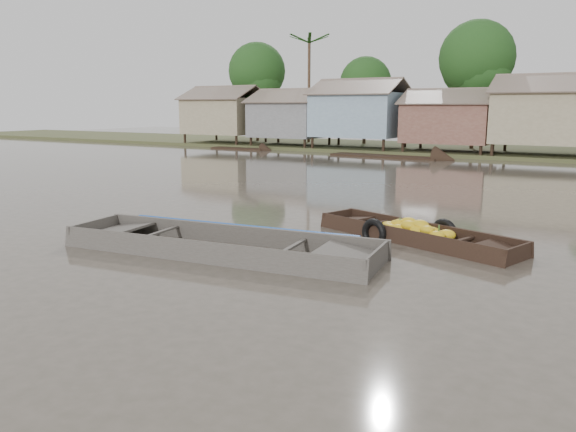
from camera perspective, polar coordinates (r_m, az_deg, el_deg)
The scene contains 4 objects.
ground at distance 12.32m, azimuth -2.14°, elevation -4.63°, with size 120.00×120.00×0.00m, color #484237.
riverbank at distance 41.99m, azimuth 26.17°, elevation 9.62°, with size 120.00×12.47×10.22m.
banana_boat at distance 14.56m, azimuth 12.52°, elevation -1.79°, with size 5.67×3.05×0.79m.
viewer_boat at distance 13.11m, azimuth -6.79°, elevation -3.46°, with size 7.74×2.84×0.61m.
Camera 1 is at (6.39, -9.99, 3.34)m, focal length 35.00 mm.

